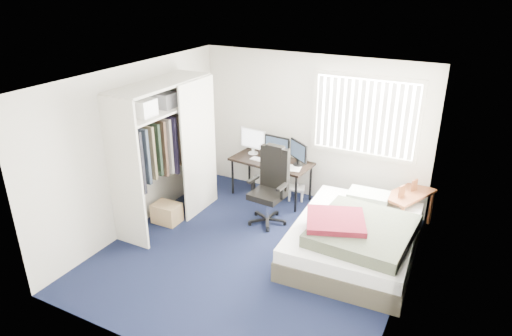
{
  "coord_description": "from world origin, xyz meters",
  "views": [
    {
      "loc": [
        2.56,
        -4.86,
        3.67
      ],
      "look_at": [
        -0.18,
        0.4,
        1.13
      ],
      "focal_mm": 32.0,
      "sensor_mm": 36.0,
      "label": 1
    }
  ],
  "objects_px": {
    "desk": "(272,158)",
    "office_chair": "(270,193)",
    "bed": "(355,237)",
    "nightstand": "(408,197)"
  },
  "relations": [
    {
      "from": "bed",
      "to": "office_chair",
      "type": "bearing_deg",
      "value": 166.79
    },
    {
      "from": "desk",
      "to": "nightstand",
      "type": "xyz_separation_m",
      "value": [
        2.32,
        -0.03,
        -0.2
      ]
    },
    {
      "from": "desk",
      "to": "bed",
      "type": "distance_m",
      "value": 2.2
    },
    {
      "from": "desk",
      "to": "bed",
      "type": "bearing_deg",
      "value": -32.0
    },
    {
      "from": "desk",
      "to": "bed",
      "type": "height_order",
      "value": "desk"
    },
    {
      "from": "bed",
      "to": "nightstand",
      "type": "bearing_deg",
      "value": 66.58
    },
    {
      "from": "desk",
      "to": "office_chair",
      "type": "distance_m",
      "value": 0.9
    },
    {
      "from": "office_chair",
      "to": "nightstand",
      "type": "distance_m",
      "value": 2.11
    },
    {
      "from": "desk",
      "to": "nightstand",
      "type": "height_order",
      "value": "desk"
    },
    {
      "from": "office_chair",
      "to": "nightstand",
      "type": "bearing_deg",
      "value": 21.35
    }
  ]
}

